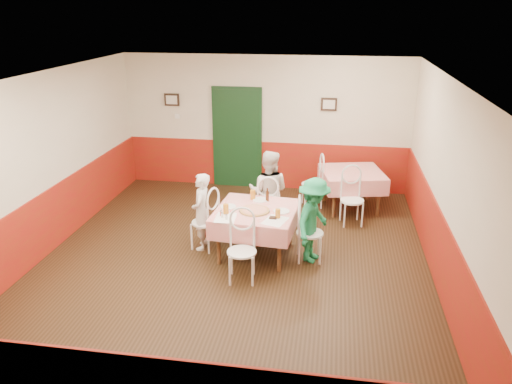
# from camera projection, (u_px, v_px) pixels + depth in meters

# --- Properties ---
(floor) EXTENTS (7.00, 7.00, 0.00)m
(floor) POSITION_uv_depth(u_px,v_px,m) (233.00, 262.00, 7.72)
(floor) COLOR black
(floor) RESTS_ON ground
(ceiling) EXTENTS (7.00, 7.00, 0.00)m
(ceiling) POSITION_uv_depth(u_px,v_px,m) (230.00, 79.00, 6.73)
(ceiling) COLOR white
(ceiling) RESTS_ON back_wall
(back_wall) EXTENTS (6.00, 0.10, 2.80)m
(back_wall) POSITION_uv_depth(u_px,v_px,m) (265.00, 123.00, 10.46)
(back_wall) COLOR beige
(back_wall) RESTS_ON ground
(front_wall) EXTENTS (6.00, 0.10, 2.80)m
(front_wall) POSITION_uv_depth(u_px,v_px,m) (143.00, 316.00, 3.99)
(front_wall) COLOR beige
(front_wall) RESTS_ON ground
(left_wall) EXTENTS (0.10, 7.00, 2.80)m
(left_wall) POSITION_uv_depth(u_px,v_px,m) (41.00, 167.00, 7.67)
(left_wall) COLOR beige
(left_wall) RESTS_ON ground
(right_wall) EXTENTS (0.10, 7.00, 2.80)m
(right_wall) POSITION_uv_depth(u_px,v_px,m) (448.00, 188.00, 6.78)
(right_wall) COLOR beige
(right_wall) RESTS_ON ground
(wainscot_back) EXTENTS (6.00, 0.03, 1.00)m
(wainscot_back) POSITION_uv_depth(u_px,v_px,m) (265.00, 165.00, 10.76)
(wainscot_back) COLOR maroon
(wainscot_back) RESTS_ON ground
(wainscot_left) EXTENTS (0.03, 7.00, 1.00)m
(wainscot_left) POSITION_uv_depth(u_px,v_px,m) (50.00, 220.00, 7.98)
(wainscot_left) COLOR maroon
(wainscot_left) RESTS_ON ground
(wainscot_right) EXTENTS (0.03, 7.00, 1.00)m
(wainscot_right) POSITION_uv_depth(u_px,v_px,m) (438.00, 247.00, 7.10)
(wainscot_right) COLOR maroon
(wainscot_right) RESTS_ON ground
(door) EXTENTS (0.96, 0.06, 2.10)m
(door) POSITION_uv_depth(u_px,v_px,m) (237.00, 139.00, 10.62)
(door) COLOR black
(door) RESTS_ON ground
(picture_left) EXTENTS (0.32, 0.03, 0.26)m
(picture_left) POSITION_uv_depth(u_px,v_px,m) (172.00, 100.00, 10.55)
(picture_left) COLOR black
(picture_left) RESTS_ON back_wall
(picture_right) EXTENTS (0.32, 0.03, 0.26)m
(picture_right) POSITION_uv_depth(u_px,v_px,m) (329.00, 104.00, 10.06)
(picture_right) COLOR black
(picture_right) RESTS_ON back_wall
(thermostat) EXTENTS (0.10, 0.03, 0.10)m
(thermostat) POSITION_uv_depth(u_px,v_px,m) (177.00, 116.00, 10.66)
(thermostat) COLOR white
(thermostat) RESTS_ON back_wall
(main_table) EXTENTS (1.32, 1.32, 0.77)m
(main_table) POSITION_uv_depth(u_px,v_px,m) (256.00, 232.00, 7.87)
(main_table) COLOR red
(main_table) RESTS_ON ground
(second_table) EXTENTS (1.34, 1.34, 0.77)m
(second_table) POSITION_uv_depth(u_px,v_px,m) (351.00, 190.00, 9.64)
(second_table) COLOR red
(second_table) RESTS_ON ground
(chair_left) EXTENTS (0.52, 0.52, 0.90)m
(chair_left) POSITION_uv_depth(u_px,v_px,m) (205.00, 222.00, 8.03)
(chair_left) COLOR white
(chair_left) RESTS_ON ground
(chair_right) EXTENTS (0.46, 0.46, 0.90)m
(chair_right) POSITION_uv_depth(u_px,v_px,m) (310.00, 233.00, 7.65)
(chair_right) COLOR white
(chair_right) RESTS_ON ground
(chair_far) EXTENTS (0.48, 0.48, 0.90)m
(chair_far) POSITION_uv_depth(u_px,v_px,m) (268.00, 208.00, 8.61)
(chair_far) COLOR white
(chair_far) RESTS_ON ground
(chair_near) EXTENTS (0.47, 0.47, 0.90)m
(chair_near) POSITION_uv_depth(u_px,v_px,m) (242.00, 252.00, 7.07)
(chair_near) COLOR white
(chair_near) RESTS_ON ground
(chair_second_a) EXTENTS (0.50, 0.50, 0.90)m
(chair_second_a) POSITION_uv_depth(u_px,v_px,m) (312.00, 184.00, 9.72)
(chair_second_a) COLOR white
(chair_second_a) RESTS_ON ground
(chair_second_b) EXTENTS (0.50, 0.50, 0.90)m
(chair_second_b) POSITION_uv_depth(u_px,v_px,m) (352.00, 201.00, 8.92)
(chair_second_b) COLOR white
(chair_second_b) RESTS_ON ground
(pizza) EXTENTS (0.48, 0.48, 0.03)m
(pizza) POSITION_uv_depth(u_px,v_px,m) (255.00, 210.00, 7.65)
(pizza) COLOR #B74723
(pizza) RESTS_ON main_table
(plate_left) EXTENTS (0.27, 0.27, 0.01)m
(plate_left) POSITION_uv_depth(u_px,v_px,m) (228.00, 207.00, 7.82)
(plate_left) COLOR white
(plate_left) RESTS_ON main_table
(plate_right) EXTENTS (0.27, 0.27, 0.01)m
(plate_right) POSITION_uv_depth(u_px,v_px,m) (281.00, 211.00, 7.65)
(plate_right) COLOR white
(plate_right) RESTS_ON main_table
(plate_far) EXTENTS (0.27, 0.27, 0.01)m
(plate_far) POSITION_uv_depth(u_px,v_px,m) (260.00, 200.00, 8.09)
(plate_far) COLOR white
(plate_far) RESTS_ON main_table
(glass_a) EXTENTS (0.09, 0.09, 0.15)m
(glass_a) POSITION_uv_depth(u_px,v_px,m) (226.00, 209.00, 7.55)
(glass_a) COLOR #BF7219
(glass_a) RESTS_ON main_table
(glass_b) EXTENTS (0.08, 0.08, 0.14)m
(glass_b) POSITION_uv_depth(u_px,v_px,m) (278.00, 214.00, 7.40)
(glass_b) COLOR #BF7219
(glass_b) RESTS_ON main_table
(glass_c) EXTENTS (0.09, 0.09, 0.16)m
(glass_c) POSITION_uv_depth(u_px,v_px,m) (253.00, 195.00, 8.11)
(glass_c) COLOR #BF7219
(glass_c) RESTS_ON main_table
(beer_bottle) EXTENTS (0.06, 0.06, 0.20)m
(beer_bottle) POSITION_uv_depth(u_px,v_px,m) (267.00, 195.00, 8.03)
(beer_bottle) COLOR #381C0A
(beer_bottle) RESTS_ON main_table
(shaker_a) EXTENTS (0.04, 0.04, 0.09)m
(shaker_a) POSITION_uv_depth(u_px,v_px,m) (222.00, 215.00, 7.41)
(shaker_a) COLOR silver
(shaker_a) RESTS_ON main_table
(shaker_b) EXTENTS (0.04, 0.04, 0.09)m
(shaker_b) POSITION_uv_depth(u_px,v_px,m) (226.00, 217.00, 7.35)
(shaker_b) COLOR silver
(shaker_b) RESTS_ON main_table
(shaker_c) EXTENTS (0.04, 0.04, 0.09)m
(shaker_c) POSITION_uv_depth(u_px,v_px,m) (221.00, 213.00, 7.48)
(shaker_c) COLOR #B23319
(shaker_c) RESTS_ON main_table
(menu_left) EXTENTS (0.32, 0.42, 0.00)m
(menu_left) POSITION_uv_depth(u_px,v_px,m) (226.00, 218.00, 7.43)
(menu_left) COLOR white
(menu_left) RESTS_ON main_table
(menu_right) EXTENTS (0.40, 0.47, 0.00)m
(menu_right) POSITION_uv_depth(u_px,v_px,m) (275.00, 221.00, 7.33)
(menu_right) COLOR white
(menu_right) RESTS_ON main_table
(wallet) EXTENTS (0.12, 0.10, 0.02)m
(wallet) POSITION_uv_depth(u_px,v_px,m) (273.00, 218.00, 7.40)
(wallet) COLOR black
(wallet) RESTS_ON main_table
(diner_left) EXTENTS (0.32, 0.48, 1.27)m
(diner_left) POSITION_uv_depth(u_px,v_px,m) (201.00, 212.00, 7.97)
(diner_left) COLOR gray
(diner_left) RESTS_ON ground
(diner_far) EXTENTS (0.73, 0.59, 1.45)m
(diner_far) POSITION_uv_depth(u_px,v_px,m) (268.00, 192.00, 8.56)
(diner_far) COLOR gray
(diner_far) RESTS_ON ground
(diner_right) EXTENTS (0.76, 0.98, 1.34)m
(diner_right) POSITION_uv_depth(u_px,v_px,m) (314.00, 220.00, 7.56)
(diner_right) COLOR gray
(diner_right) RESTS_ON ground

